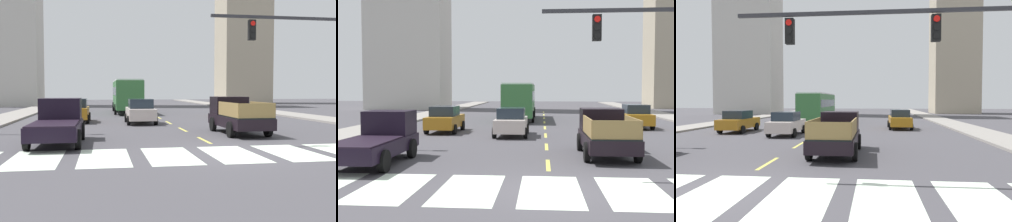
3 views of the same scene
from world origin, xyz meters
TOP-DOWN VIEW (x-y plane):
  - ground_plane at (0.00, 0.00)m, footprint 160.00×160.00m
  - sidewalk_right at (12.39, 18.00)m, footprint 2.93×110.00m
  - sidewalk_left at (-12.39, 18.00)m, footprint 2.93×110.00m
  - crosswalk_stripe_1 at (-6.95, 0.00)m, footprint 1.74×3.84m
  - crosswalk_stripe_2 at (-4.63, 0.00)m, footprint 1.74×3.84m
  - crosswalk_stripe_3 at (-2.32, 0.00)m, footprint 1.74×3.84m
  - crosswalk_stripe_4 at (0.00, 0.00)m, footprint 1.74×3.84m
  - crosswalk_stripe_5 at (2.32, 0.00)m, footprint 1.74×3.84m
  - lane_dash_0 at (0.00, 4.00)m, footprint 0.16×2.40m
  - lane_dash_1 at (0.00, 9.00)m, footprint 0.16×2.40m
  - lane_dash_2 at (0.00, 14.00)m, footprint 0.16×2.40m
  - lane_dash_3 at (0.00, 19.00)m, footprint 0.16×2.40m
  - lane_dash_4 at (0.00, 24.00)m, footprint 0.16×2.40m
  - lane_dash_5 at (0.00, 29.00)m, footprint 0.16×2.40m
  - lane_dash_6 at (0.00, 34.00)m, footprint 0.16×2.40m
  - lane_dash_7 at (0.00, 39.00)m, footprint 0.16×2.40m
  - pickup_stakebed at (2.51, 6.77)m, footprint 2.18×5.20m
  - pickup_dark at (-6.62, 4.13)m, footprint 2.18×5.20m
  - city_bus at (-2.22, 26.61)m, footprint 2.72×10.80m
  - sedan_far at (-6.59, 15.44)m, footprint 2.02×4.40m
  - sedan_near_right at (-2.07, 13.61)m, footprint 2.02×4.40m
  - sedan_mid at (6.54, 19.39)m, footprint 2.02×4.40m
  - block_mid_left at (19.34, 51.74)m, footprint 8.10×7.09m

SIDE VIEW (x-z plane):
  - ground_plane at x=0.00m, z-range 0.00..0.00m
  - lane_dash_0 at x=0.00m, z-range 0.00..0.01m
  - lane_dash_1 at x=0.00m, z-range 0.00..0.01m
  - lane_dash_2 at x=0.00m, z-range 0.00..0.01m
  - lane_dash_3 at x=0.00m, z-range 0.00..0.01m
  - lane_dash_4 at x=0.00m, z-range 0.00..0.01m
  - lane_dash_5 at x=0.00m, z-range 0.00..0.01m
  - lane_dash_6 at x=0.00m, z-range 0.00..0.01m
  - lane_dash_7 at x=0.00m, z-range 0.00..0.01m
  - crosswalk_stripe_1 at x=-6.95m, z-range 0.00..0.01m
  - crosswalk_stripe_2 at x=-4.63m, z-range 0.00..0.01m
  - crosswalk_stripe_3 at x=-2.32m, z-range 0.00..0.01m
  - crosswalk_stripe_4 at x=0.00m, z-range 0.00..0.01m
  - crosswalk_stripe_5 at x=2.32m, z-range 0.00..0.01m
  - sidewalk_right at x=12.39m, z-range 0.00..0.15m
  - sidewalk_left at x=-12.39m, z-range 0.00..0.15m
  - sedan_far at x=-6.59m, z-range 0.00..1.72m
  - sedan_near_right at x=-2.07m, z-range 0.00..1.72m
  - sedan_mid at x=6.54m, z-range 0.00..1.72m
  - pickup_dark at x=-6.62m, z-range -0.06..1.90m
  - pickup_stakebed at x=2.51m, z-range -0.04..1.92m
  - city_bus at x=-2.22m, z-range 0.29..3.61m
  - block_mid_left at x=19.34m, z-range 0.00..32.86m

